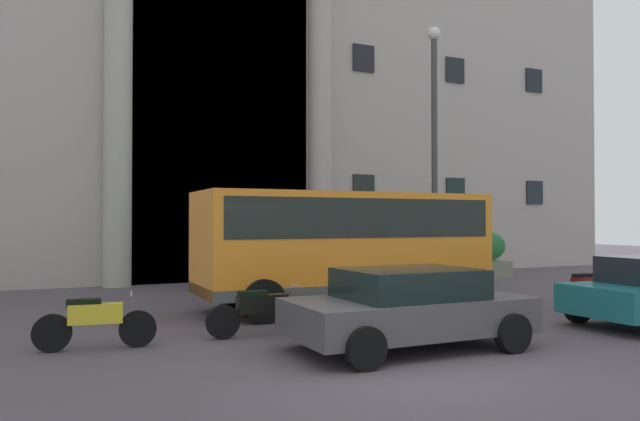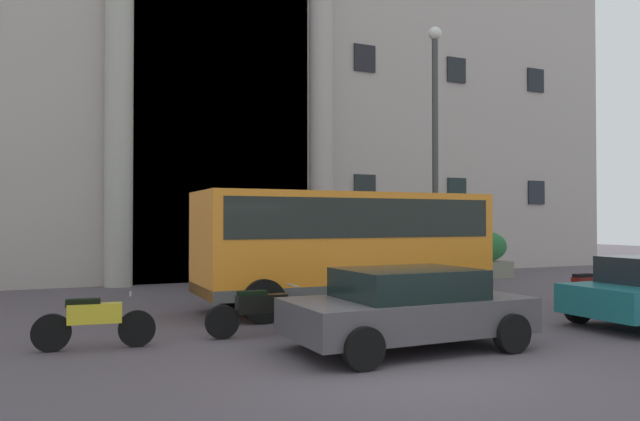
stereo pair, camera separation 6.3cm
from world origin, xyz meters
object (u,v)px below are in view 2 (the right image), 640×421
at_px(parked_hatchback_near, 407,307).
at_px(motorcycle_far_end, 92,321).
at_px(scooter_by_planter, 587,289).
at_px(motorcycle_near_kerb, 259,310).
at_px(hedge_planter_entrance_left, 486,256).
at_px(lamppost_plaza_centre, 435,137).
at_px(orange_minibus, 345,240).
at_px(bus_stop_sign, 468,241).
at_px(hedge_planter_entrance_right, 258,262).

height_order(parked_hatchback_near, motorcycle_far_end, parked_hatchback_near).
xyz_separation_m(scooter_by_planter, motorcycle_near_kerb, (-8.23, -0.02, 0.00)).
height_order(hedge_planter_entrance_left, lamppost_plaza_centre, lamppost_plaza_centre).
height_order(hedge_planter_entrance_left, scooter_by_planter, hedge_planter_entrance_left).
height_order(parked_hatchback_near, lamppost_plaza_centre, lamppost_plaza_centre).
bearing_deg(motorcycle_far_end, motorcycle_near_kerb, 6.83).
bearing_deg(orange_minibus, bus_stop_sign, 21.85).
relative_size(hedge_planter_entrance_right, parked_hatchback_near, 0.43).
xyz_separation_m(orange_minibus, motorcycle_far_end, (-5.76, -2.28, -1.18)).
xyz_separation_m(hedge_planter_entrance_left, lamppost_plaza_centre, (-4.07, -2.57, 3.74)).
xyz_separation_m(hedge_planter_entrance_right, motorcycle_near_kerb, (-2.42, -7.13, -0.35)).
bearing_deg(hedge_planter_entrance_right, motorcycle_near_kerb, -108.72).
distance_m(bus_stop_sign, hedge_planter_entrance_left, 3.93).
bearing_deg(hedge_planter_entrance_left, scooter_by_planter, -112.25).
distance_m(scooter_by_planter, motorcycle_near_kerb, 8.23).
distance_m(bus_stop_sign, motorcycle_near_kerb, 9.31).
distance_m(hedge_planter_entrance_left, lamppost_plaza_centre, 6.10).
relative_size(orange_minibus, scooter_by_planter, 3.37).
distance_m(hedge_planter_entrance_left, scooter_by_planter, 7.48).
xyz_separation_m(bus_stop_sign, motorcycle_far_end, (-11.00, -4.30, -1.01)).
relative_size(bus_stop_sign, hedge_planter_entrance_left, 1.24).
height_order(orange_minibus, hedge_planter_entrance_right, orange_minibus).
distance_m(parked_hatchback_near, lamppost_plaza_centre, 9.11).
relative_size(hedge_planter_entrance_right, motorcycle_near_kerb, 0.82).
bearing_deg(scooter_by_planter, lamppost_plaza_centre, 101.91).
bearing_deg(parked_hatchback_near, hedge_planter_entrance_right, 86.44).
height_order(bus_stop_sign, lamppost_plaza_centre, lamppost_plaza_centre).
xyz_separation_m(hedge_planter_entrance_left, scooter_by_planter, (-2.83, -6.91, -0.36)).
distance_m(scooter_by_planter, lamppost_plaza_centre, 6.10).
distance_m(motorcycle_far_end, motorcycle_near_kerb, 2.83).
height_order(bus_stop_sign, hedge_planter_entrance_left, bus_stop_sign).
height_order(hedge_planter_entrance_right, parked_hatchback_near, hedge_planter_entrance_right).
xyz_separation_m(hedge_planter_entrance_left, motorcycle_near_kerb, (-11.06, -6.93, -0.36)).
xyz_separation_m(bus_stop_sign, lamppost_plaza_centre, (-1.19, 0.02, 3.09)).
height_order(orange_minibus, bus_stop_sign, orange_minibus).
bearing_deg(hedge_planter_entrance_right, parked_hatchback_near, -93.71).
height_order(bus_stop_sign, parked_hatchback_near, bus_stop_sign).
bearing_deg(parked_hatchback_near, bus_stop_sign, 45.39).
distance_m(parked_hatchback_near, motorcycle_far_end, 5.11).
distance_m(orange_minibus, scooter_by_planter, 5.90).
relative_size(hedge_planter_entrance_left, motorcycle_far_end, 1.00).
relative_size(hedge_planter_entrance_right, lamppost_plaza_centre, 0.21).
relative_size(orange_minibus, motorcycle_near_kerb, 3.35).
bearing_deg(orange_minibus, hedge_planter_entrance_left, 30.33).
bearing_deg(motorcycle_near_kerb, orange_minibus, 38.73).
xyz_separation_m(parked_hatchback_near, motorcycle_far_end, (-4.65, 2.11, -0.22)).
distance_m(parked_hatchback_near, motorcycle_near_kerb, 2.76).
bearing_deg(lamppost_plaza_centre, motorcycle_far_end, -156.27).
relative_size(bus_stop_sign, lamppost_plaza_centre, 0.30).
height_order(hedge_planter_entrance_right, motorcycle_far_end, hedge_planter_entrance_right).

